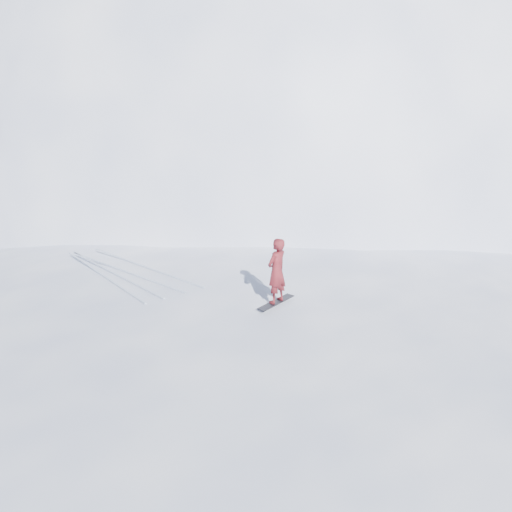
{
  "coord_description": "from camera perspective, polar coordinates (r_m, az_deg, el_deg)",
  "views": [
    {
      "loc": [
        -6.01,
        -9.63,
        7.68
      ],
      "look_at": [
        1.07,
        0.69,
        3.5
      ],
      "focal_mm": 32.0,
      "sensor_mm": 36.0,
      "label": 1
    }
  ],
  "objects": [
    {
      "name": "snowboard",
      "position": [
        12.83,
        2.54,
        -5.79
      ],
      "size": [
        1.4,
        0.61,
        0.02
      ],
      "primitive_type": "cube",
      "rotation": [
        0.0,
        0.0,
        0.26
      ],
      "color": "black",
      "rests_on": "near_ridge"
    },
    {
      "name": "board_tracks",
      "position": [
        15.83,
        -16.56,
        -1.73
      ],
      "size": [
        2.58,
        5.97,
        0.04
      ],
      "color": "silver",
      "rests_on": "ground"
    },
    {
      "name": "ground",
      "position": [
        13.7,
        -2.12,
        -15.63
      ],
      "size": [
        400.0,
        400.0,
        0.0
      ],
      "primitive_type": "plane",
      "color": "white",
      "rests_on": "ground"
    },
    {
      "name": "peak_shoulder",
      "position": [
        34.54,
        -5.93,
        5.52
      ],
      "size": [
        28.0,
        24.0,
        18.0
      ],
      "primitive_type": "ellipsoid",
      "color": "white",
      "rests_on": "ground"
    },
    {
      "name": "wind_bumps",
      "position": [
        15.06,
        -8.4,
        -12.42
      ],
      "size": [
        16.0,
        14.4,
        1.0
      ],
      "color": "white",
      "rests_on": "ground"
    },
    {
      "name": "snowboarder",
      "position": [
        12.48,
        2.6,
        -1.87
      ],
      "size": [
        0.76,
        0.6,
        1.84
      ],
      "primitive_type": "imported",
      "rotation": [
        0.0,
        0.0,
        3.41
      ],
      "color": "maroon",
      "rests_on": "snowboard"
    },
    {
      "name": "summit_peak",
      "position": [
        45.97,
        3.73,
        8.81
      ],
      "size": [
        60.0,
        56.0,
        56.0
      ],
      "primitive_type": "ellipsoid",
      "color": "white",
      "rests_on": "ground"
    },
    {
      "name": "near_ridge",
      "position": [
        16.36,
        -4.84,
        -9.6
      ],
      "size": [
        36.0,
        28.0,
        4.8
      ],
      "primitive_type": "ellipsoid",
      "color": "white",
      "rests_on": "ground"
    }
  ]
}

